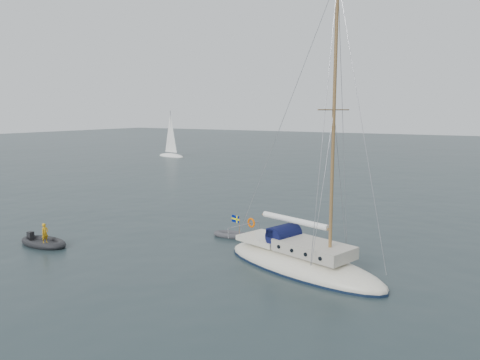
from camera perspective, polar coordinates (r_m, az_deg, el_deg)
The scene contains 5 objects.
ground at distance 26.96m, azimuth 4.50°, elevation -9.65°, with size 300.00×300.00×0.00m, color black.
sailboat at distance 25.14m, azimuth 7.57°, elevation -8.31°, with size 10.62×3.18×15.13m.
dinghy at distance 31.45m, azimuth -1.14°, elevation -6.67°, with size 2.46×1.11×0.35m.
rib at distance 32.00m, azimuth -22.85°, elevation -6.96°, with size 3.68×1.67×1.45m.
distant_yacht_a at distance 86.29m, azimuth -8.45°, elevation 5.33°, with size 6.67×3.56×8.83m.
Camera 1 is at (11.29, -23.00, 8.38)m, focal length 35.00 mm.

